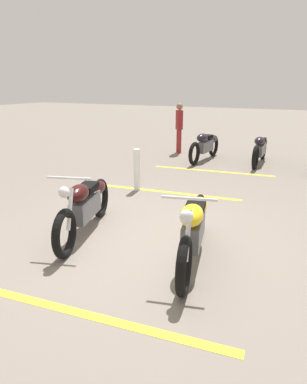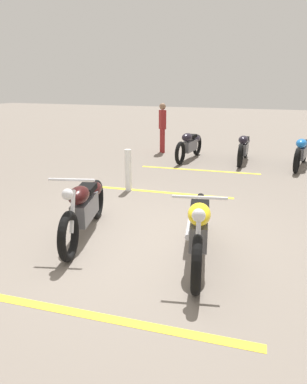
% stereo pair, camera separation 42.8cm
% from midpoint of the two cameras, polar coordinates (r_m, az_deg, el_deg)
% --- Properties ---
extents(ground_plane, '(60.00, 60.00, 0.00)m').
position_cam_midpoint_polar(ground_plane, '(5.34, -4.26, -8.10)').
color(ground_plane, slate).
extents(motorcycle_bright_foreground, '(2.19, 0.80, 1.04)m').
position_cam_midpoint_polar(motorcycle_bright_foreground, '(4.74, 4.58, -5.29)').
color(motorcycle_bright_foreground, black).
rests_on(motorcycle_bright_foreground, ground).
extents(motorcycle_dark_foreground, '(2.16, 0.86, 1.04)m').
position_cam_midpoint_polar(motorcycle_dark_foreground, '(5.59, -12.93, -2.20)').
color(motorcycle_dark_foreground, black).
rests_on(motorcycle_dark_foreground, ground).
extents(motorcycle_row_far_left, '(2.18, 0.40, 0.82)m').
position_cam_midpoint_polar(motorcycle_row_far_left, '(10.72, 21.26, 6.02)').
color(motorcycle_row_far_left, black).
rests_on(motorcycle_row_far_left, ground).
extents(motorcycle_row_left, '(2.15, 0.31, 0.81)m').
position_cam_midpoint_polar(motorcycle_row_left, '(10.97, 12.94, 6.92)').
color(motorcycle_row_left, black).
rests_on(motorcycle_row_left, ground).
extents(motorcycle_row_center, '(2.21, 0.32, 0.83)m').
position_cam_midpoint_polar(motorcycle_row_center, '(11.09, 4.66, 7.46)').
color(motorcycle_row_center, black).
rests_on(motorcycle_row_center, ground).
extents(bystander_near_row, '(0.29, 0.28, 1.62)m').
position_cam_midpoint_polar(bystander_near_row, '(12.14, 0.39, 10.45)').
color(bystander_near_row, maroon).
rests_on(bystander_near_row, ground).
extents(bollard_post, '(0.14, 0.14, 0.90)m').
position_cam_midpoint_polar(bollard_post, '(7.80, -5.59, 3.42)').
color(bollard_post, white).
rests_on(bollard_post, ground).
extents(parking_stripe_near, '(0.42, 3.20, 0.01)m').
position_cam_midpoint_polar(parking_stripe_near, '(3.89, -11.77, -18.76)').
color(parking_stripe_near, yellow).
rests_on(parking_stripe_near, ground).
extents(parking_stripe_mid, '(0.42, 3.20, 0.01)m').
position_cam_midpoint_polar(parking_stripe_mid, '(7.75, -0.85, 0.01)').
color(parking_stripe_mid, yellow).
rests_on(parking_stripe_mid, ground).
extents(parking_stripe_far, '(0.42, 3.20, 0.01)m').
position_cam_midpoint_polar(parking_stripe_far, '(9.76, 5.97, 3.44)').
color(parking_stripe_far, yellow).
rests_on(parking_stripe_far, ground).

